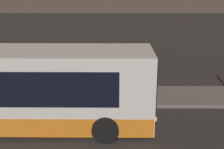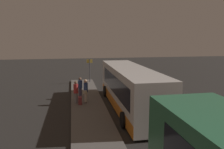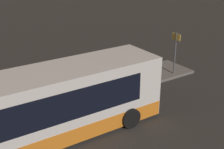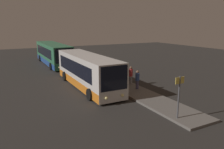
# 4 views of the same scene
# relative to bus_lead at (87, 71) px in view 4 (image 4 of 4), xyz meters

# --- Properties ---
(ground) EXTENTS (80.00, 80.00, 0.00)m
(ground) POSITION_rel_bus_lead_xyz_m (1.11, 0.13, -1.50)
(ground) COLOR #2B2826
(platform) EXTENTS (20.00, 2.52, 0.16)m
(platform) POSITION_rel_bus_lead_xyz_m (1.11, 2.99, -1.42)
(platform) COLOR #605B56
(platform) RESTS_ON ground
(bus_lead) EXTENTS (10.94, 2.76, 3.02)m
(bus_lead) POSITION_rel_bus_lead_xyz_m (0.00, 0.00, 0.00)
(bus_lead) COLOR silver
(bus_lead) RESTS_ON ground
(bus_second) EXTENTS (12.37, 2.89, 3.04)m
(bus_second) POSITION_rel_bus_lead_xyz_m (-13.72, 0.00, 0.01)
(bus_second) COLOR #2D704C
(bus_second) RESTS_ON ground
(passenger_boarding) EXTENTS (0.56, 0.43, 1.83)m
(passenger_boarding) POSITION_rel_bus_lead_xyz_m (1.59, 3.10, -0.32)
(passenger_boarding) COLOR silver
(passenger_boarding) RESTS_ON platform
(passenger_waiting) EXTENTS (0.52, 0.52, 1.68)m
(passenger_waiting) POSITION_rel_bus_lead_xyz_m (3.32, 3.47, -0.42)
(passenger_waiting) COLOR #4C476B
(passenger_waiting) RESTS_ON platform
(passenger_with_bags) EXTENTS (0.38, 0.38, 1.72)m
(passenger_with_bags) POSITION_rel_bus_lead_xyz_m (1.64, 3.85, -0.40)
(passenger_with_bags) COLOR gray
(passenger_with_bags) RESTS_ON platform
(suitcase) EXTENTS (0.46, 0.26, 0.82)m
(suitcase) POSITION_rel_bus_lead_xyz_m (1.20, 3.57, -1.04)
(suitcase) COLOR maroon
(suitcase) RESTS_ON platform
(sign_post) EXTENTS (0.10, 0.66, 2.64)m
(sign_post) POSITION_rel_bus_lead_xyz_m (9.66, 2.14, 0.30)
(sign_post) COLOR #4C4C51
(sign_post) RESTS_ON platform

